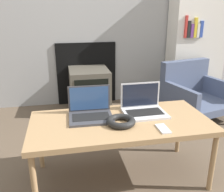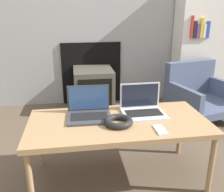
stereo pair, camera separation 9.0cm
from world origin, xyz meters
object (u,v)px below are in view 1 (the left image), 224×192
at_px(laptop_left, 90,111).
at_px(phone, 163,129).
at_px(laptop_right, 143,107).
at_px(tv, 89,90).
at_px(headphones, 121,121).
at_px(armchair, 194,91).

height_order(laptop_left, phone, laptop_left).
distance_m(laptop_left, laptop_right, 0.39).
relative_size(phone, tv, 0.26).
height_order(headphones, phone, headphones).
bearing_deg(laptop_left, laptop_right, 1.65).
xyz_separation_m(phone, tv, (-0.30, 1.55, -0.21)).
distance_m(headphones, armchair, 1.55).
bearing_deg(tv, headphones, -87.98).
bearing_deg(armchair, headphones, -151.01).
distance_m(phone, tv, 1.60).
height_order(laptop_left, headphones, laptop_left).
relative_size(laptop_right, tv, 0.59).
distance_m(phone, armchair, 1.48).
height_order(laptop_right, phone, laptop_right).
bearing_deg(phone, laptop_left, 145.88).
height_order(laptop_right, headphones, laptop_right).
xyz_separation_m(headphones, armchair, (1.12, 1.05, -0.20)).
xyz_separation_m(phone, armchair, (0.88, 1.17, -0.19)).
bearing_deg(armchair, laptop_right, -150.05).
distance_m(laptop_left, headphones, 0.25).
relative_size(headphones, tv, 0.38).
height_order(laptop_left, armchair, laptop_left).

